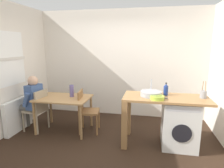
% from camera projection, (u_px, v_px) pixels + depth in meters
% --- Properties ---
extents(ground_plane, '(5.46, 5.46, 0.00)m').
position_uv_depth(ground_plane, '(106.00, 147.00, 3.47)').
color(ground_plane, black).
extents(wall_back, '(4.60, 0.10, 2.70)m').
position_uv_depth(wall_back, '(121.00, 64.00, 4.87)').
color(wall_back, silver).
rests_on(wall_back, ground_plane).
extents(radiator, '(0.10, 0.80, 0.70)m').
position_uv_depth(radiator, '(18.00, 115.00, 4.07)').
color(radiator, white).
rests_on(radiator, ground_plane).
extents(dining_table, '(1.10, 0.76, 0.74)m').
position_uv_depth(dining_table, '(64.00, 102.00, 4.02)').
color(dining_table, tan).
rests_on(dining_table, ground_plane).
extents(chair_person_seat, '(0.45, 0.45, 0.90)m').
position_uv_depth(chair_person_seat, '(38.00, 108.00, 4.05)').
color(chair_person_seat, gray).
rests_on(chair_person_seat, ground_plane).
extents(chair_opposite, '(0.46, 0.46, 0.90)m').
position_uv_depth(chair_opposite, '(86.00, 109.00, 3.99)').
color(chair_opposite, olive).
rests_on(chair_opposite, ground_plane).
extents(seated_person, '(0.53, 0.53, 1.20)m').
position_uv_depth(seated_person, '(31.00, 100.00, 4.07)').
color(seated_person, '#595651').
rests_on(seated_person, ground_plane).
extents(kitchen_counter, '(1.50, 0.68, 0.92)m').
position_uv_depth(kitchen_counter, '(153.00, 105.00, 3.45)').
color(kitchen_counter, '#9E7042').
rests_on(kitchen_counter, ground_plane).
extents(washing_machine, '(0.60, 0.61, 0.86)m').
position_uv_depth(washing_machine, '(179.00, 124.00, 3.42)').
color(washing_machine, silver).
rests_on(washing_machine, ground_plane).
extents(sink_basin, '(0.38, 0.38, 0.09)m').
position_uv_depth(sink_basin, '(151.00, 94.00, 3.42)').
color(sink_basin, '#9EA0A5').
rests_on(sink_basin, kitchen_counter).
extents(tap, '(0.02, 0.02, 0.28)m').
position_uv_depth(tap, '(151.00, 86.00, 3.57)').
color(tap, '#B2B2B7').
rests_on(tap, kitchen_counter).
extents(bottle_tall_green, '(0.08, 0.08, 0.23)m').
position_uv_depth(bottle_tall_green, '(166.00, 89.00, 3.48)').
color(bottle_tall_green, navy).
rests_on(bottle_tall_green, kitchen_counter).
extents(mixing_bowl, '(0.24, 0.24, 0.07)m').
position_uv_depth(mixing_bowl, '(157.00, 97.00, 3.21)').
color(mixing_bowl, '#A8C63D').
rests_on(mixing_bowl, kitchen_counter).
extents(utensil_crock, '(0.11, 0.11, 0.30)m').
position_uv_depth(utensil_crock, '(203.00, 94.00, 3.29)').
color(utensil_crock, gray).
rests_on(utensil_crock, kitchen_counter).
extents(vase, '(0.09, 0.09, 0.25)m').
position_uv_depth(vase, '(72.00, 91.00, 4.04)').
color(vase, slate).
rests_on(vase, dining_table).
extents(scissors, '(0.15, 0.06, 0.01)m').
position_uv_depth(scissors, '(163.00, 98.00, 3.29)').
color(scissors, '#B2B2B7').
rests_on(scissors, kitchen_counter).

